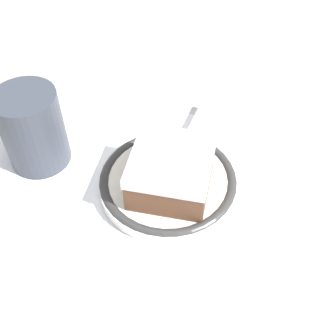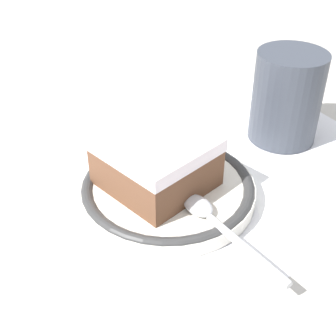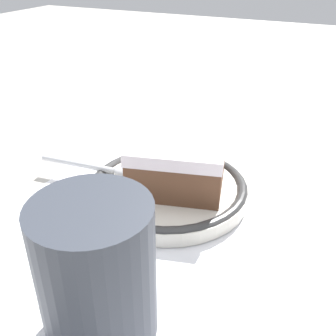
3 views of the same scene
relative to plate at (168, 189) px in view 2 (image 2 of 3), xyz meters
The scene contains 8 objects.
ground_plane 0.02m from the plate, 117.29° to the left, with size 2.40×2.40×0.00m, color #B7B2A8.
placemat 0.02m from the plate, 117.29° to the left, with size 0.54×0.31×0.00m, color white.
plate is the anchor object (origin of this frame).
cake_slice 0.03m from the plate, 132.22° to the left, with size 0.11×0.12×0.05m.
spoon 0.07m from the plate, 84.90° to the right, with size 0.03×0.13×0.01m.
cup 0.18m from the plate, ahead, with size 0.08×0.08×0.10m.
napkin 0.15m from the plate, 27.82° to the right, with size 0.14×0.13×0.00m, color white.
sugar_packet 0.26m from the plate, 28.46° to the left, with size 0.05×0.03×0.01m, color white.
Camera 2 is at (-0.17, -0.33, 0.30)m, focal length 50.07 mm.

